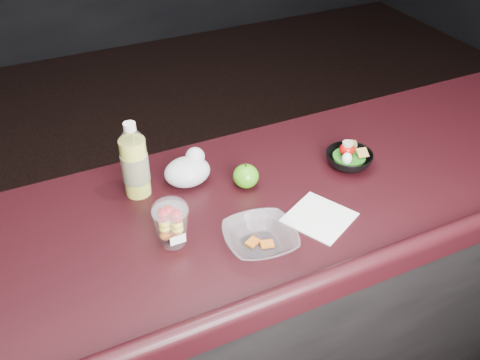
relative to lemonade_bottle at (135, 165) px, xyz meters
name	(u,v)px	position (x,y,z in m)	size (l,w,h in m)	color
counter	(236,323)	(0.23, -0.18, -0.61)	(4.06, 0.71, 1.02)	black
lemonade_bottle	(135,165)	(0.00, 0.00, 0.00)	(0.08, 0.08, 0.23)	#E3EB3C
fruit_cup	(171,222)	(0.02, -0.24, -0.03)	(0.09, 0.09, 0.13)	white
green_apple	(246,176)	(0.30, -0.10, -0.06)	(0.08, 0.08, 0.08)	#38810E
plastic_bag	(188,170)	(0.15, -0.01, -0.05)	(0.14, 0.11, 0.10)	silver
snack_bowl	(349,158)	(0.63, -0.15, -0.07)	(0.19, 0.19, 0.08)	black
takeout_bowl	(260,239)	(0.22, -0.35, -0.07)	(0.21, 0.21, 0.05)	silver
paper_napkin	(319,217)	(0.41, -0.32, -0.10)	(0.16, 0.16, 0.00)	white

